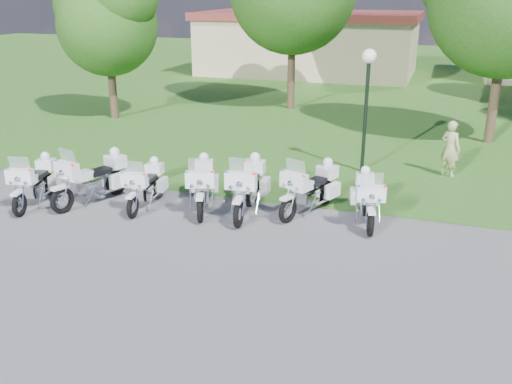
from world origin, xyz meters
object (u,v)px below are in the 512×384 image
(motorcycle_2, at_px, (146,184))
(bystander_a, at_px, (450,149))
(motorcycle_0, at_px, (35,181))
(motorcycle_5, at_px, (311,188))
(lamp_post, at_px, (368,80))
(motorcycle_1, at_px, (94,177))
(motorcycle_6, at_px, (367,197))
(motorcycle_3, at_px, (203,184))
(motorcycle_4, at_px, (248,186))

(motorcycle_2, height_order, bystander_a, bystander_a)
(motorcycle_0, xyz_separation_m, motorcycle_5, (7.36, 1.80, 0.03))
(motorcycle_0, xyz_separation_m, lamp_post, (8.13, 5.79, 2.32))
(motorcycle_5, bearing_deg, motorcycle_1, 32.94)
(motorcycle_2, bearing_deg, lamp_post, -142.45)
(motorcycle_1, relative_size, motorcycle_6, 1.10)
(motorcycle_3, distance_m, motorcycle_6, 4.37)
(motorcycle_2, height_order, motorcycle_4, motorcycle_4)
(motorcycle_1, bearing_deg, motorcycle_3, -152.02)
(motorcycle_5, relative_size, motorcycle_6, 1.03)
(motorcycle_4, height_order, bystander_a, bystander_a)
(bystander_a, bearing_deg, motorcycle_0, 61.73)
(motorcycle_2, distance_m, motorcycle_6, 5.94)
(motorcycle_0, bearing_deg, motorcycle_1, -169.58)
(motorcycle_1, bearing_deg, motorcycle_4, -153.36)
(motorcycle_3, bearing_deg, motorcycle_6, 166.78)
(motorcycle_5, xyz_separation_m, lamp_post, (0.78, 3.99, 2.29))
(motorcycle_2, xyz_separation_m, lamp_post, (5.16, 4.99, 2.36))
(motorcycle_2, xyz_separation_m, motorcycle_6, (5.88, 0.83, 0.02))
(motorcycle_0, height_order, motorcycle_2, motorcycle_0)
(bystander_a, bearing_deg, motorcycle_5, 83.87)
(motorcycle_3, height_order, lamp_post, lamp_post)
(motorcycle_6, bearing_deg, motorcycle_4, -7.07)
(motorcycle_4, bearing_deg, motorcycle_1, 2.54)
(lamp_post, xyz_separation_m, bystander_a, (2.66, 0.43, -2.08))
(motorcycle_1, distance_m, motorcycle_2, 1.52)
(motorcycle_0, distance_m, motorcycle_3, 4.66)
(motorcycle_2, relative_size, motorcycle_5, 0.95)
(motorcycle_1, bearing_deg, motorcycle_6, -154.08)
(motorcycle_0, bearing_deg, lamp_post, -156.78)
(bystander_a, bearing_deg, motorcycle_3, 70.71)
(bystander_a, bearing_deg, lamp_post, 40.89)
(motorcycle_0, xyz_separation_m, motorcycle_4, (5.79, 1.26, 0.07))
(motorcycle_6, height_order, bystander_a, bystander_a)
(motorcycle_2, distance_m, motorcycle_5, 4.50)
(motorcycle_0, height_order, motorcycle_4, motorcycle_4)
(motorcycle_1, xyz_separation_m, motorcycle_2, (1.51, 0.19, -0.10))
(motorcycle_0, relative_size, motorcycle_4, 0.89)
(motorcycle_3, bearing_deg, motorcycle_4, 165.71)
(motorcycle_6, bearing_deg, bystander_a, -126.87)
(motorcycle_3, height_order, motorcycle_6, motorcycle_3)
(lamp_post, bearing_deg, motorcycle_2, -135.97)
(motorcycle_0, relative_size, motorcycle_5, 1.00)
(motorcycle_0, height_order, motorcycle_3, motorcycle_3)
(motorcycle_0, xyz_separation_m, motorcycle_3, (4.52, 1.14, 0.03))
(motorcycle_6, distance_m, lamp_post, 4.82)
(lamp_post, bearing_deg, motorcycle_1, -142.18)
(motorcycle_1, xyz_separation_m, lamp_post, (6.67, 5.18, 2.26))
(motorcycle_1, distance_m, motorcycle_4, 4.37)
(motorcycle_5, bearing_deg, lamp_post, -79.49)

